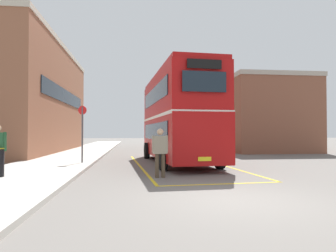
# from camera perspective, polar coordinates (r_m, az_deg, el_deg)

# --- Properties ---
(ground_plane) EXTENTS (135.60, 135.60, 0.00)m
(ground_plane) POSITION_cam_1_polar(r_m,az_deg,el_deg) (21.81, 0.09, -5.54)
(ground_plane) COLOR #66605B
(sidewalk_left) EXTENTS (4.00, 57.60, 0.14)m
(sidewalk_left) POSITION_cam_1_polar(r_m,az_deg,el_deg) (24.39, -16.00, -4.87)
(sidewalk_left) COLOR #B2ADA3
(sidewalk_left) RESTS_ON ground
(brick_building_left) EXTENTS (6.56, 18.26, 8.75)m
(brick_building_left) POSITION_cam_1_polar(r_m,az_deg,el_deg) (27.60, -25.20, 4.59)
(brick_building_left) COLOR brown
(brick_building_left) RESTS_ON ground
(depot_building_right) EXTENTS (6.98, 13.35, 6.38)m
(depot_building_right) POSITION_cam_1_polar(r_m,az_deg,el_deg) (30.75, 15.31, 1.71)
(depot_building_right) COLOR brown
(depot_building_right) RESTS_ON ground
(double_decker_bus) EXTENTS (3.37, 9.87, 4.75)m
(double_decker_bus) POSITION_cam_1_polar(r_m,az_deg,el_deg) (16.43, 1.75, 1.81)
(double_decker_bus) COLOR black
(double_decker_bus) RESTS_ON ground
(single_deck_bus) EXTENTS (2.67, 8.35, 3.02)m
(single_deck_bus) POSITION_cam_1_polar(r_m,az_deg,el_deg) (37.33, 1.61, -1.23)
(single_deck_bus) COLOR black
(single_deck_bus) RESTS_ON ground
(pedestrian_boarding) EXTENTS (0.59, 0.27, 1.78)m
(pedestrian_boarding) POSITION_cam_1_polar(r_m,az_deg,el_deg) (11.09, -1.49, -4.32)
(pedestrian_boarding) COLOR #473828
(pedestrian_boarding) RESTS_ON ground
(bus_stop_sign) EXTENTS (0.43, 0.16, 2.84)m
(bus_stop_sign) POSITION_cam_1_polar(r_m,az_deg,el_deg) (15.80, -15.76, -0.47)
(bus_stop_sign) COLOR #4C4C51
(bus_stop_sign) RESTS_ON sidewalk_left
(bay_marking_yellow) EXTENTS (5.07, 12.02, 0.01)m
(bay_marking_yellow) POSITION_cam_1_polar(r_m,az_deg,el_deg) (14.67, 3.06, -7.63)
(bay_marking_yellow) COLOR gold
(bay_marking_yellow) RESTS_ON ground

